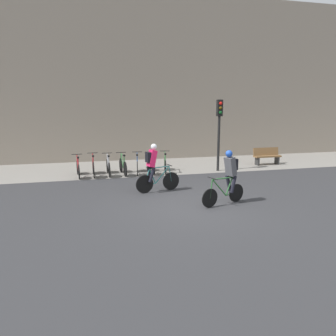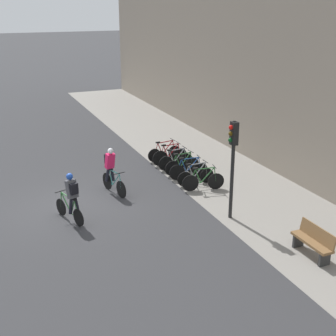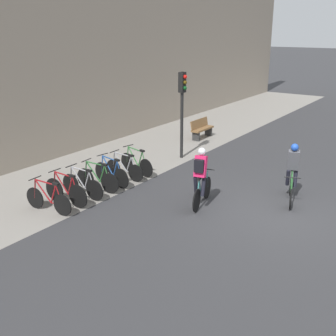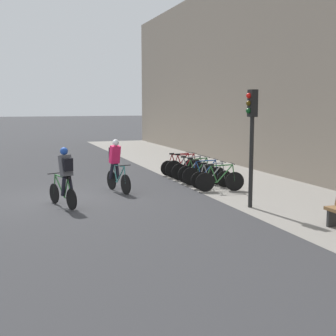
{
  "view_description": "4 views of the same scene",
  "coord_description": "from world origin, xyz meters",
  "px_view_note": "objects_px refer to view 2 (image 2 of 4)",
  "views": [
    {
      "loc": [
        -3.05,
        -9.43,
        3.17
      ],
      "look_at": [
        -0.12,
        2.5,
        0.75
      ],
      "focal_mm": 35.0,
      "sensor_mm": 36.0,
      "label": 1
    },
    {
      "loc": [
        15.44,
        -2.61,
        6.98
      ],
      "look_at": [
        0.83,
        3.57,
        1.29
      ],
      "focal_mm": 50.0,
      "sensor_mm": 36.0,
      "label": 2
    },
    {
      "loc": [
        -10.58,
        -3.69,
        4.96
      ],
      "look_at": [
        -0.87,
        2.99,
        1.0
      ],
      "focal_mm": 45.0,
      "sensor_mm": 36.0,
      "label": 3
    },
    {
      "loc": [
        14.61,
        -1.64,
        2.96
      ],
      "look_at": [
        0.77,
        3.23,
        0.94
      ],
      "focal_mm": 50.0,
      "sensor_mm": 36.0,
      "label": 4
    }
  ],
  "objects_px": {
    "parked_bike_2": "(176,161)",
    "traffic_light_pole": "(233,152)",
    "cyclist_grey": "(71,196)",
    "parked_bike_0": "(164,152)",
    "parked_bike_4": "(189,170)",
    "bench": "(313,241)",
    "cyclist_pink": "(111,169)",
    "parked_bike_6": "(203,181)",
    "parked_bike_1": "(170,156)",
    "parked_bike_3": "(182,165)",
    "parked_bike_5": "(196,176)"
  },
  "relations": [
    {
      "from": "parked_bike_2",
      "to": "traffic_light_pole",
      "type": "relative_size",
      "value": 0.49
    },
    {
      "from": "cyclist_grey",
      "to": "parked_bike_2",
      "type": "relative_size",
      "value": 1.06
    },
    {
      "from": "parked_bike_0",
      "to": "parked_bike_2",
      "type": "bearing_deg",
      "value": 0.05
    },
    {
      "from": "parked_bike_0",
      "to": "parked_bike_4",
      "type": "relative_size",
      "value": 1.01
    },
    {
      "from": "bench",
      "to": "parked_bike_2",
      "type": "bearing_deg",
      "value": -175.52
    },
    {
      "from": "cyclist_pink",
      "to": "parked_bike_6",
      "type": "xyz_separation_m",
      "value": [
        1.21,
        3.32,
        -0.55
      ]
    },
    {
      "from": "parked_bike_0",
      "to": "parked_bike_6",
      "type": "xyz_separation_m",
      "value": [
        3.94,
        0.0,
        0.01
      ]
    },
    {
      "from": "parked_bike_2",
      "to": "bench",
      "type": "xyz_separation_m",
      "value": [
        8.3,
        0.65,
        0.07
      ]
    },
    {
      "from": "parked_bike_0",
      "to": "traffic_light_pole",
      "type": "distance_m",
      "value": 6.77
    },
    {
      "from": "parked_bike_0",
      "to": "parked_bike_1",
      "type": "distance_m",
      "value": 0.66
    },
    {
      "from": "parked_bike_3",
      "to": "parked_bike_4",
      "type": "xyz_separation_m",
      "value": [
        0.66,
        -0.0,
        -0.0
      ]
    },
    {
      "from": "cyclist_grey",
      "to": "parked_bike_0",
      "type": "height_order",
      "value": "cyclist_grey"
    },
    {
      "from": "cyclist_pink",
      "to": "traffic_light_pole",
      "type": "distance_m",
      "value": 5.03
    },
    {
      "from": "parked_bike_0",
      "to": "parked_bike_5",
      "type": "xyz_separation_m",
      "value": [
        3.29,
        0.0,
        -0.01
      ]
    },
    {
      "from": "cyclist_pink",
      "to": "parked_bike_0",
      "type": "relative_size",
      "value": 1.06
    },
    {
      "from": "parked_bike_1",
      "to": "parked_bike_5",
      "type": "relative_size",
      "value": 1.05
    },
    {
      "from": "bench",
      "to": "parked_bike_1",
      "type": "bearing_deg",
      "value": -175.85
    },
    {
      "from": "traffic_light_pole",
      "to": "bench",
      "type": "bearing_deg",
      "value": 16.36
    },
    {
      "from": "parked_bike_5",
      "to": "parked_bike_1",
      "type": "bearing_deg",
      "value": 179.96
    },
    {
      "from": "cyclist_grey",
      "to": "traffic_light_pole",
      "type": "distance_m",
      "value": 5.47
    },
    {
      "from": "cyclist_grey",
      "to": "parked_bike_3",
      "type": "height_order",
      "value": "cyclist_grey"
    },
    {
      "from": "parked_bike_2",
      "to": "parked_bike_3",
      "type": "bearing_deg",
      "value": 0.02
    },
    {
      "from": "parked_bike_6",
      "to": "traffic_light_pole",
      "type": "relative_size",
      "value": 0.49
    },
    {
      "from": "parked_bike_3",
      "to": "parked_bike_4",
      "type": "relative_size",
      "value": 0.99
    },
    {
      "from": "parked_bike_6",
      "to": "bench",
      "type": "relative_size",
      "value": 1.15
    },
    {
      "from": "parked_bike_3",
      "to": "bench",
      "type": "bearing_deg",
      "value": 4.86
    },
    {
      "from": "traffic_light_pole",
      "to": "parked_bike_2",
      "type": "bearing_deg",
      "value": 177.02
    },
    {
      "from": "cyclist_grey",
      "to": "parked_bike_0",
      "type": "xyz_separation_m",
      "value": [
        -4.77,
        5.27,
        -0.56
      ]
    },
    {
      "from": "parked_bike_1",
      "to": "traffic_light_pole",
      "type": "xyz_separation_m",
      "value": [
        5.83,
        -0.27,
        1.92
      ]
    },
    {
      "from": "parked_bike_5",
      "to": "parked_bike_4",
      "type": "bearing_deg",
      "value": 179.92
    },
    {
      "from": "parked_bike_2",
      "to": "parked_bike_6",
      "type": "height_order",
      "value": "parked_bike_6"
    },
    {
      "from": "cyclist_pink",
      "to": "cyclist_grey",
      "type": "distance_m",
      "value": 2.82
    },
    {
      "from": "parked_bike_3",
      "to": "parked_bike_4",
      "type": "bearing_deg",
      "value": -0.03
    },
    {
      "from": "parked_bike_0",
      "to": "parked_bike_1",
      "type": "bearing_deg",
      "value": 0.18
    },
    {
      "from": "cyclist_grey",
      "to": "parked_bike_2",
      "type": "xyz_separation_m",
      "value": [
        -3.46,
        5.27,
        -0.55
      ]
    },
    {
      "from": "cyclist_pink",
      "to": "parked_bike_3",
      "type": "height_order",
      "value": "cyclist_pink"
    },
    {
      "from": "parked_bike_6",
      "to": "parked_bike_3",
      "type": "bearing_deg",
      "value": 179.98
    },
    {
      "from": "cyclist_grey",
      "to": "parked_bike_1",
      "type": "xyz_separation_m",
      "value": [
        -4.11,
        5.27,
        -0.53
      ]
    },
    {
      "from": "cyclist_pink",
      "to": "parked_bike_3",
      "type": "xyz_separation_m",
      "value": [
        -0.76,
        3.32,
        -0.55
      ]
    },
    {
      "from": "parked_bike_2",
      "to": "parked_bike_4",
      "type": "distance_m",
      "value": 1.31
    },
    {
      "from": "cyclist_grey",
      "to": "parked_bike_2",
      "type": "height_order",
      "value": "cyclist_grey"
    },
    {
      "from": "cyclist_grey",
      "to": "parked_bike_6",
      "type": "relative_size",
      "value": 1.05
    },
    {
      "from": "parked_bike_2",
      "to": "cyclist_grey",
      "type": "bearing_deg",
      "value": -56.75
    },
    {
      "from": "cyclist_grey",
      "to": "traffic_light_pole",
      "type": "relative_size",
      "value": 0.52
    },
    {
      "from": "cyclist_grey",
      "to": "parked_bike_4",
      "type": "height_order",
      "value": "cyclist_grey"
    },
    {
      "from": "parked_bike_4",
      "to": "bench",
      "type": "relative_size",
      "value": 1.14
    },
    {
      "from": "parked_bike_6",
      "to": "parked_bike_4",
      "type": "bearing_deg",
      "value": 179.99
    },
    {
      "from": "parked_bike_4",
      "to": "parked_bike_5",
      "type": "relative_size",
      "value": 1.03
    },
    {
      "from": "parked_bike_2",
      "to": "parked_bike_3",
      "type": "relative_size",
      "value": 1.0
    },
    {
      "from": "parked_bike_2",
      "to": "parked_bike_6",
      "type": "relative_size",
      "value": 0.99
    }
  ]
}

